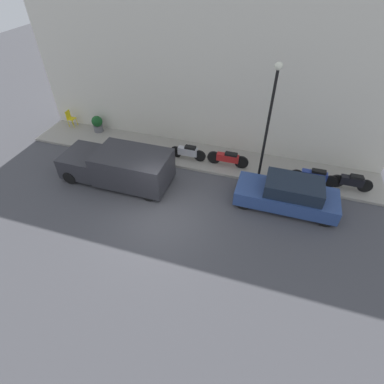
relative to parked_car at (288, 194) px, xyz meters
name	(u,v)px	position (x,y,z in m)	size (l,w,h in m)	color
ground_plane	(162,216)	(-2.25, 4.91, -0.66)	(60.00, 60.00, 0.00)	#47474C
sidewalk	(194,156)	(2.42, 4.91, -0.59)	(2.40, 18.40, 0.13)	gray
building_facade	(203,76)	(3.77, 4.91, 3.15)	(0.30, 18.40, 7.61)	silver
parked_car	(288,194)	(0.00, 0.00, 0.00)	(1.68, 4.25, 1.38)	#2D4784
delivery_van	(118,166)	(-0.55, 7.73, 0.18)	(2.08, 5.16, 1.62)	#2D2D33
motorcycle_red	(228,158)	(2.00, 3.03, -0.10)	(0.30, 2.09, 0.76)	#B21E1E
motorcycle_blue	(314,176)	(1.79, -1.07, -0.10)	(0.30, 2.12, 0.78)	navy
motorcycle_black	(352,181)	(1.88, -2.70, -0.10)	(0.30, 1.83, 0.78)	black
scooter_silver	(188,152)	(1.96, 5.12, -0.10)	(0.30, 1.90, 0.78)	#B7B7BF
streetlamp	(270,112)	(1.60, 1.40, 2.79)	(0.31, 0.31, 5.33)	black
potted_plant	(97,123)	(3.12, 11.07, -0.04)	(0.62, 0.62, 0.94)	slate
cafe_chair	(70,117)	(3.18, 12.95, 0.03)	(0.40, 0.40, 0.97)	yellow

